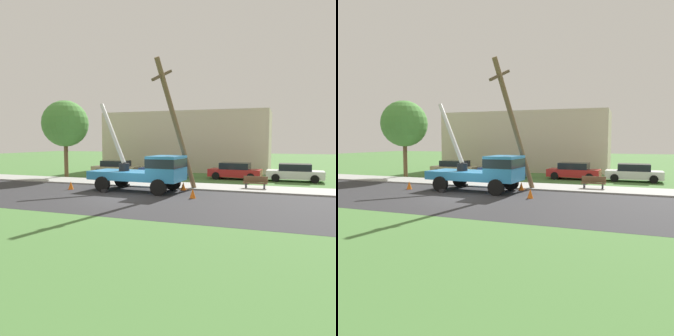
{
  "view_description": "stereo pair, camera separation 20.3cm",
  "coord_description": "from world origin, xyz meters",
  "views": [
    {
      "loc": [
        8.97,
        -16.97,
        3.31
      ],
      "look_at": [
        1.57,
        3.79,
        1.5
      ],
      "focal_mm": 35.69,
      "sensor_mm": 36.0,
      "label": 1
    },
    {
      "loc": [
        9.16,
        -16.9,
        3.31
      ],
      "look_at": [
        1.57,
        3.79,
        1.5
      ],
      "focal_mm": 35.69,
      "sensor_mm": 36.0,
      "label": 2
    }
  ],
  "objects": [
    {
      "name": "ground_plane",
      "position": [
        0.0,
        12.0,
        0.0
      ],
      "size": [
        120.0,
        120.0,
        0.0
      ],
      "primitive_type": "plane",
      "color": "#477538"
    },
    {
      "name": "road_asphalt",
      "position": [
        0.0,
        0.0,
        0.0
      ],
      "size": [
        80.0,
        8.93,
        0.01
      ],
      "primitive_type": "cube",
      "color": "#2B2B2D",
      "rests_on": "ground"
    },
    {
      "name": "sidewalk_strip",
      "position": [
        0.0,
        6.03,
        0.05
      ],
      "size": [
        80.0,
        3.12,
        0.1
      ],
      "primitive_type": "cube",
      "color": "#9E9E99",
      "rests_on": "ground"
    },
    {
      "name": "utility_truck",
      "position": [
        0.56,
        2.83,
        1.41
      ],
      "size": [
        6.75,
        3.21,
        5.98
      ],
      "color": "#2D84C6",
      "rests_on": "ground"
    },
    {
      "name": "leaning_utility_pole",
      "position": [
        2.33,
        3.23,
        4.23
      ],
      "size": [
        1.8,
        4.11,
        8.3
      ],
      "color": "brown",
      "rests_on": "ground"
    },
    {
      "name": "traffic_cone_ahead",
      "position": [
        3.94,
        1.37,
        0.28
      ],
      "size": [
        0.36,
        0.36,
        0.56
      ],
      "primitive_type": "cone",
      "color": "orange",
      "rests_on": "ground"
    },
    {
      "name": "traffic_cone_behind",
      "position": [
        -4.8,
        1.98,
        0.28
      ],
      "size": [
        0.36,
        0.36,
        0.56
      ],
      "primitive_type": "cone",
      "color": "orange",
      "rests_on": "ground"
    },
    {
      "name": "traffic_cone_curbside",
      "position": [
        2.53,
        4.12,
        0.28
      ],
      "size": [
        0.36,
        0.36,
        0.56
      ],
      "primitive_type": "cone",
      "color": "orange",
      "rests_on": "ground"
    },
    {
      "name": "parked_sedan_tan",
      "position": [
        -6.3,
        11.1,
        0.71
      ],
      "size": [
        4.41,
        2.03,
        1.42
      ],
      "color": "tan",
      "rests_on": "ground"
    },
    {
      "name": "parked_sedan_blue",
      "position": [
        -1.43,
        11.24,
        0.71
      ],
      "size": [
        4.52,
        2.23,
        1.42
      ],
      "color": "#263F99",
      "rests_on": "ground"
    },
    {
      "name": "parked_sedan_red",
      "position": [
        4.82,
        11.81,
        0.71
      ],
      "size": [
        4.49,
        2.18,
        1.42
      ],
      "color": "#B21E1E",
      "rests_on": "ground"
    },
    {
      "name": "parked_sedan_white",
      "position": [
        9.63,
        11.95,
        0.71
      ],
      "size": [
        4.42,
        2.05,
        1.42
      ],
      "color": "silver",
      "rests_on": "ground"
    },
    {
      "name": "park_bench",
      "position": [
        7.02,
        6.09,
        0.46
      ],
      "size": [
        1.6,
        0.45,
        0.9
      ],
      "color": "brown",
      "rests_on": "ground"
    },
    {
      "name": "roadside_tree_near",
      "position": [
        -9.81,
        8.29,
        4.8
      ],
      "size": [
        4.12,
        4.12,
        6.89
      ],
      "color": "brown",
      "rests_on": "ground"
    },
    {
      "name": "lowrise_building_backdrop",
      "position": [
        -1.66,
        19.0,
        3.2
      ],
      "size": [
        18.0,
        6.0,
        6.4
      ],
      "primitive_type": "cube",
      "color": "beige",
      "rests_on": "ground"
    }
  ]
}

